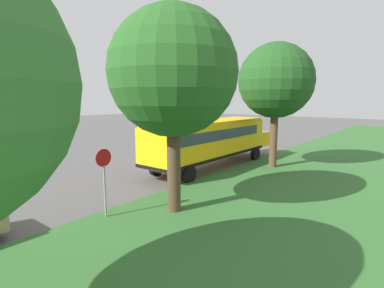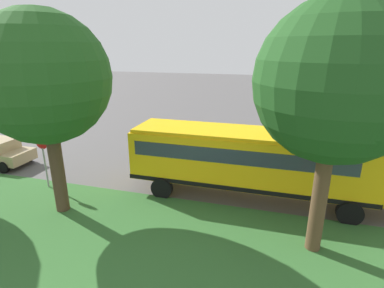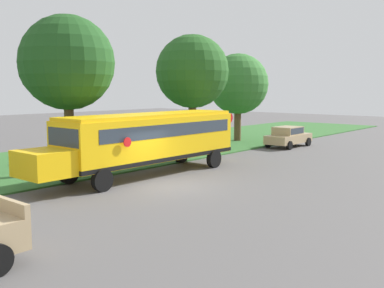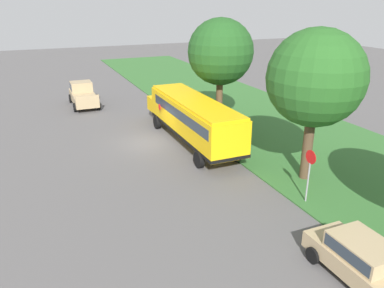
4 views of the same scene
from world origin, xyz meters
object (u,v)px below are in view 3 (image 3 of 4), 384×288
at_px(oak_tree_roadside_mid, 192,72).
at_px(oak_tree_beside_bus, 64,64).
at_px(oak_tree_far_end, 239,83).
at_px(school_bus, 147,138).
at_px(stop_sign, 230,127).
at_px(car_tan_nearest, 288,135).

bearing_deg(oak_tree_roadside_mid, oak_tree_beside_bus, -89.86).
bearing_deg(oak_tree_far_end, school_bus, -71.60).
relative_size(oak_tree_beside_bus, stop_sign, 2.98).
bearing_deg(oak_tree_beside_bus, car_tan_nearest, 79.04).
xyz_separation_m(oak_tree_beside_bus, oak_tree_roadside_mid, (-0.03, 10.05, -0.11)).
distance_m(school_bus, oak_tree_far_end, 16.69).
relative_size(school_bus, stop_sign, 4.53).
xyz_separation_m(car_tan_nearest, stop_sign, (-1.80, -5.17, 0.86)).
distance_m(school_bus, oak_tree_roadside_mid, 9.05).
height_order(oak_tree_beside_bus, oak_tree_far_end, oak_tree_beside_bus).
height_order(car_tan_nearest, oak_tree_beside_bus, oak_tree_beside_bus).
bearing_deg(stop_sign, oak_tree_roadside_mid, -125.78).
distance_m(school_bus, stop_sign, 9.93).
relative_size(school_bus, oak_tree_roadside_mid, 1.53).
height_order(school_bus, stop_sign, school_bus).
height_order(oak_tree_roadside_mid, oak_tree_far_end, oak_tree_roadside_mid).
relative_size(car_tan_nearest, oak_tree_far_end, 0.60).
xyz_separation_m(car_tan_nearest, oak_tree_far_end, (-5.13, 0.65, 4.05)).
relative_size(oak_tree_roadside_mid, oak_tree_far_end, 1.10).
bearing_deg(oak_tree_beside_bus, oak_tree_far_end, 95.51).
bearing_deg(car_tan_nearest, oak_tree_roadside_mid, -114.71).
bearing_deg(oak_tree_beside_bus, school_bus, 36.27).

